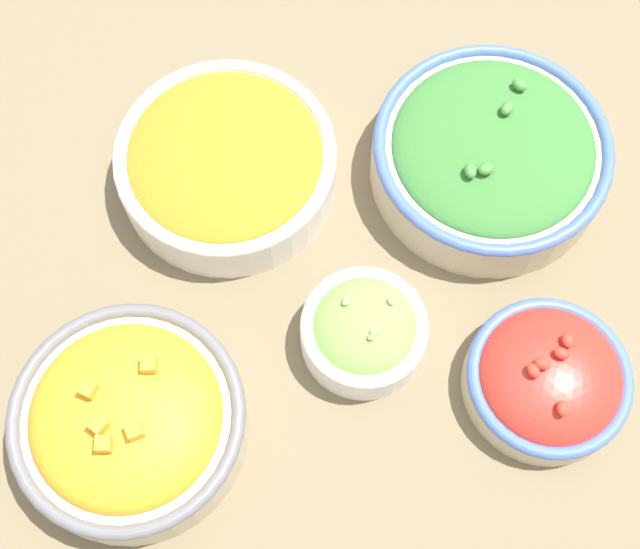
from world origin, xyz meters
The scene contains 6 objects.
ground_plane centered at (0.00, 0.00, 0.00)m, with size 3.00×3.00×0.00m, color #75664C.
bowl_cherry_tomatoes centered at (-0.19, 0.11, 0.03)m, with size 0.14×0.14×0.07m.
bowl_carrots centered at (0.08, -0.12, 0.03)m, with size 0.21×0.21×0.06m.
bowl_squash centered at (0.17, 0.13, 0.04)m, with size 0.20×0.20×0.09m.
bowl_broccoli centered at (-0.17, -0.11, 0.04)m, with size 0.22×0.22×0.08m.
bowl_lettuce centered at (-0.04, 0.05, 0.03)m, with size 0.11×0.11×0.06m.
Camera 1 is at (0.02, 0.30, 0.77)m, focal length 50.00 mm.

